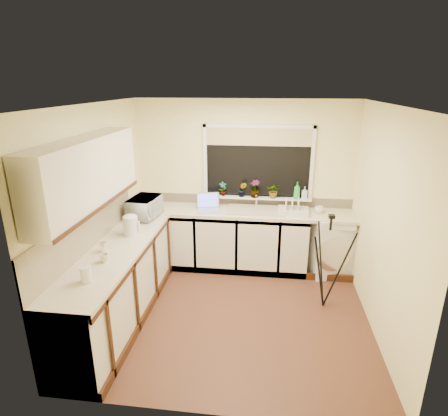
% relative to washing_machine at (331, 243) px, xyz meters
% --- Properties ---
extents(floor, '(3.20, 3.20, 0.00)m').
position_rel_washing_machine_xyz_m(floor, '(-1.30, -1.24, -0.44)').
color(floor, brown).
rests_on(floor, ground).
extents(ceiling, '(3.20, 3.20, 0.00)m').
position_rel_washing_machine_xyz_m(ceiling, '(-1.30, -1.24, 2.01)').
color(ceiling, white).
rests_on(ceiling, ground).
extents(wall_back, '(3.20, 0.00, 3.20)m').
position_rel_washing_machine_xyz_m(wall_back, '(-1.30, 0.26, 0.78)').
color(wall_back, '#FFF1AA').
rests_on(wall_back, ground).
extents(wall_front, '(3.20, 0.00, 3.20)m').
position_rel_washing_machine_xyz_m(wall_front, '(-1.30, -2.74, 0.78)').
color(wall_front, '#FFF1AA').
rests_on(wall_front, ground).
extents(wall_left, '(0.00, 3.00, 3.00)m').
position_rel_washing_machine_xyz_m(wall_left, '(-2.90, -1.24, 0.78)').
color(wall_left, '#FFF1AA').
rests_on(wall_left, ground).
extents(wall_right, '(0.00, 3.00, 3.00)m').
position_rel_washing_machine_xyz_m(wall_right, '(0.30, -1.24, 0.78)').
color(wall_right, '#FFF1AA').
rests_on(wall_right, ground).
extents(base_cabinet_back, '(2.55, 0.60, 0.86)m').
position_rel_washing_machine_xyz_m(base_cabinet_back, '(-1.63, -0.04, -0.01)').
color(base_cabinet_back, silver).
rests_on(base_cabinet_back, floor).
extents(base_cabinet_left, '(0.54, 2.40, 0.86)m').
position_rel_washing_machine_xyz_m(base_cabinet_left, '(-2.60, -1.54, -0.01)').
color(base_cabinet_left, silver).
rests_on(base_cabinet_left, floor).
extents(worktop_back, '(3.20, 0.60, 0.04)m').
position_rel_washing_machine_xyz_m(worktop_back, '(-1.30, -0.04, 0.44)').
color(worktop_back, beige).
rests_on(worktop_back, base_cabinet_back).
extents(worktop_left, '(0.60, 2.40, 0.04)m').
position_rel_washing_machine_xyz_m(worktop_left, '(-2.60, -1.54, 0.44)').
color(worktop_left, beige).
rests_on(worktop_left, base_cabinet_left).
extents(upper_cabinet, '(0.28, 1.90, 0.70)m').
position_rel_washing_machine_xyz_m(upper_cabinet, '(-2.74, -1.69, 1.36)').
color(upper_cabinet, silver).
rests_on(upper_cabinet, wall_left).
extents(splashback_left, '(0.02, 2.40, 0.45)m').
position_rel_washing_machine_xyz_m(splashback_left, '(-2.89, -1.54, 0.68)').
color(splashback_left, beige).
rests_on(splashback_left, wall_left).
extents(splashback_back, '(3.20, 0.02, 0.14)m').
position_rel_washing_machine_xyz_m(splashback_back, '(-1.30, 0.25, 0.53)').
color(splashback_back, beige).
rests_on(splashback_back, wall_back).
extents(window_glass, '(1.50, 0.02, 1.00)m').
position_rel_washing_machine_xyz_m(window_glass, '(-1.10, 0.25, 1.11)').
color(window_glass, black).
rests_on(window_glass, wall_back).
extents(window_blind, '(1.50, 0.02, 0.25)m').
position_rel_washing_machine_xyz_m(window_blind, '(-1.10, 0.22, 1.48)').
color(window_blind, tan).
rests_on(window_blind, wall_back).
extents(windowsill, '(1.60, 0.14, 0.03)m').
position_rel_washing_machine_xyz_m(windowsill, '(-1.10, 0.19, 0.59)').
color(windowsill, white).
rests_on(windowsill, wall_back).
extents(sink, '(0.82, 0.46, 0.03)m').
position_rel_washing_machine_xyz_m(sink, '(-1.10, -0.04, 0.47)').
color(sink, tan).
rests_on(sink, worktop_back).
extents(faucet, '(0.03, 0.03, 0.24)m').
position_rel_washing_machine_xyz_m(faucet, '(-1.10, 0.14, 0.58)').
color(faucet, silver).
rests_on(faucet, worktop_back).
extents(washing_machine, '(0.77, 0.76, 0.88)m').
position_rel_washing_machine_xyz_m(washing_machine, '(0.00, 0.00, 0.00)').
color(washing_machine, white).
rests_on(washing_machine, floor).
extents(laptop, '(0.38, 0.36, 0.24)m').
position_rel_washing_machine_xyz_m(laptop, '(-1.79, -0.07, 0.52)').
color(laptop, '#A6A5AD').
rests_on(laptop, worktop_back).
extents(kettle, '(0.18, 0.18, 0.23)m').
position_rel_washing_machine_xyz_m(kettle, '(-2.57, -1.10, 0.57)').
color(kettle, silver).
rests_on(kettle, worktop_left).
extents(dish_rack, '(0.44, 0.34, 0.06)m').
position_rel_washing_machine_xyz_m(dish_rack, '(-0.57, -0.06, 0.49)').
color(dish_rack, beige).
rests_on(dish_rack, worktop_back).
extents(tripod, '(0.70, 0.70, 1.21)m').
position_rel_washing_machine_xyz_m(tripod, '(-0.19, -0.96, 0.16)').
color(tripod, black).
rests_on(tripod, floor).
extents(glass_jug, '(0.10, 0.10, 0.15)m').
position_rel_washing_machine_xyz_m(glass_jug, '(-2.58, -2.24, 0.53)').
color(glass_jug, silver).
rests_on(glass_jug, worktop_left).
extents(steel_jar, '(0.08, 0.08, 0.11)m').
position_rel_washing_machine_xyz_m(steel_jar, '(-2.70, -1.60, 0.51)').
color(steel_jar, white).
rests_on(steel_jar, worktop_left).
extents(microwave, '(0.39, 0.54, 0.28)m').
position_rel_washing_machine_xyz_m(microwave, '(-2.60, -0.47, 0.60)').
color(microwave, white).
rests_on(microwave, worktop_left).
extents(plant_a, '(0.13, 0.12, 0.22)m').
position_rel_washing_machine_xyz_m(plant_a, '(-1.60, 0.17, 0.72)').
color(plant_a, '#999999').
rests_on(plant_a, windowsill).
extents(plant_b, '(0.13, 0.11, 0.22)m').
position_rel_washing_machine_xyz_m(plant_b, '(-1.31, 0.16, 0.72)').
color(plant_b, '#999999').
rests_on(plant_b, windowsill).
extents(plant_c, '(0.19, 0.19, 0.26)m').
position_rel_washing_machine_xyz_m(plant_c, '(-1.13, 0.17, 0.74)').
color(plant_c, '#999999').
rests_on(plant_c, windowsill).
extents(plant_d, '(0.20, 0.17, 0.22)m').
position_rel_washing_machine_xyz_m(plant_d, '(-0.85, 0.16, 0.72)').
color(plant_d, '#999999').
rests_on(plant_d, windowsill).
extents(soap_bottle_green, '(0.11, 0.11, 0.25)m').
position_rel_washing_machine_xyz_m(soap_bottle_green, '(-0.52, 0.16, 0.73)').
color(soap_bottle_green, green).
rests_on(soap_bottle_green, windowsill).
extents(soap_bottle_clear, '(0.09, 0.09, 0.18)m').
position_rel_washing_machine_xyz_m(soap_bottle_clear, '(-0.41, 0.19, 0.70)').
color(soap_bottle_clear, '#999999').
rests_on(soap_bottle_clear, windowsill).
extents(cup_back, '(0.13, 0.13, 0.09)m').
position_rel_washing_machine_xyz_m(cup_back, '(-0.21, 0.00, 0.51)').
color(cup_back, white).
rests_on(cup_back, worktop_back).
extents(cup_left, '(0.13, 0.13, 0.09)m').
position_rel_washing_machine_xyz_m(cup_left, '(-2.59, -1.83, 0.50)').
color(cup_left, beige).
rests_on(cup_left, worktop_left).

